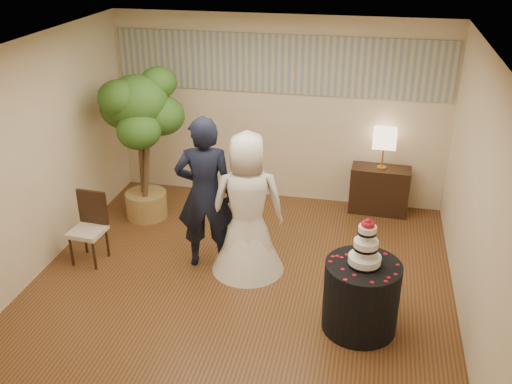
% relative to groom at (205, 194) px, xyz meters
% --- Properties ---
extents(floor, '(5.00, 5.00, 0.00)m').
position_rel_groom_xyz_m(floor, '(0.52, -0.37, -0.98)').
color(floor, brown).
rests_on(floor, ground).
extents(ceiling, '(5.00, 5.00, 0.00)m').
position_rel_groom_xyz_m(ceiling, '(0.52, -0.37, 1.82)').
color(ceiling, white).
rests_on(ceiling, wall_back).
extents(wall_back, '(5.00, 0.06, 2.80)m').
position_rel_groom_xyz_m(wall_back, '(0.52, 2.13, 0.42)').
color(wall_back, beige).
rests_on(wall_back, ground).
extents(wall_front, '(5.00, 0.06, 2.80)m').
position_rel_groom_xyz_m(wall_front, '(0.52, -2.87, 0.42)').
color(wall_front, beige).
rests_on(wall_front, ground).
extents(wall_left, '(0.06, 5.00, 2.80)m').
position_rel_groom_xyz_m(wall_left, '(-1.98, -0.37, 0.42)').
color(wall_left, beige).
rests_on(wall_left, ground).
extents(wall_right, '(0.06, 5.00, 2.80)m').
position_rel_groom_xyz_m(wall_right, '(3.02, -0.37, 0.42)').
color(wall_right, beige).
rests_on(wall_right, ground).
extents(mural_border, '(4.90, 0.02, 0.85)m').
position_rel_groom_xyz_m(mural_border, '(0.52, 2.11, 1.12)').
color(mural_border, '#9EA494').
rests_on(mural_border, wall_back).
extents(groom, '(0.80, 0.60, 1.96)m').
position_rel_groom_xyz_m(groom, '(0.00, 0.00, 0.00)').
color(groom, black).
rests_on(groom, floor).
extents(bride, '(1.10, 1.10, 1.80)m').
position_rel_groom_xyz_m(bride, '(0.53, -0.02, -0.08)').
color(bride, white).
rests_on(bride, floor).
extents(cake_table, '(0.89, 0.89, 0.79)m').
position_rel_groom_xyz_m(cake_table, '(1.95, -0.89, -0.58)').
color(cake_table, black).
rests_on(cake_table, floor).
extents(wedding_cake, '(0.34, 0.34, 0.53)m').
position_rel_groom_xyz_m(wedding_cake, '(1.95, -0.89, 0.08)').
color(wedding_cake, white).
rests_on(wedding_cake, cake_table).
extents(console, '(0.86, 0.41, 0.71)m').
position_rel_groom_xyz_m(console, '(2.10, 1.90, -0.63)').
color(console, black).
rests_on(console, floor).
extents(table_lamp, '(0.33, 0.33, 0.58)m').
position_rel_groom_xyz_m(table_lamp, '(2.10, 1.90, 0.02)').
color(table_lamp, beige).
rests_on(table_lamp, console).
extents(ficus_tree, '(1.18, 1.18, 2.23)m').
position_rel_groom_xyz_m(ficus_tree, '(-1.24, 1.03, 0.14)').
color(ficus_tree, '#2F5B1C').
rests_on(ficus_tree, floor).
extents(side_chair, '(0.45, 0.47, 0.91)m').
position_rel_groom_xyz_m(side_chair, '(-1.48, -0.27, -0.52)').
color(side_chair, black).
rests_on(side_chair, floor).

